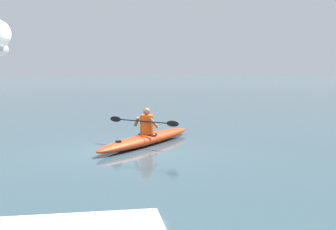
# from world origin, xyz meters

# --- Properties ---
(ground_plane) EXTENTS (160.00, 160.00, 0.00)m
(ground_plane) POSITION_xyz_m (0.00, 0.00, 0.00)
(ground_plane) COLOR #334C56
(kayak) EXTENTS (3.34, 4.02, 0.32)m
(kayak) POSITION_xyz_m (-0.70, -0.89, 0.16)
(kayak) COLOR red
(kayak) RESTS_ON ground
(kayaker) EXTENTS (1.91, 1.51, 0.77)m
(kayaker) POSITION_xyz_m (-0.69, -0.88, 0.64)
(kayaker) COLOR #E04C14
(kayaker) RESTS_ON kayak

